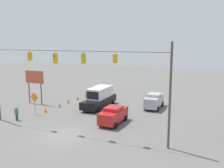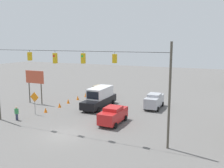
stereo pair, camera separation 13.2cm
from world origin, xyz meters
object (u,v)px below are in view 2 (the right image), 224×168
object	(u,v)px
traffic_cone_nearest	(46,110)
traffic_cone_fifth	(86,95)
traffic_cone_farthest	(94,92)
box_truck_black_withflow_mid	(100,97)
overhead_signal_span	(69,76)
pedestrian	(17,113)
traffic_cone_fourth	(78,98)
work_zone_sign	(35,99)
roadside_billboard	(35,80)
traffic_cone_second	(60,105)
sedan_tan_withflow_far	(100,91)
sedan_silver_oncoming_far	(154,101)
sedan_red_crossing_near	(113,115)
traffic_cone_third	(68,101)

from	to	relation	value
traffic_cone_nearest	traffic_cone_fifth	xyz separation A→B (m)	(0.01, -10.16, 0.00)
traffic_cone_nearest	traffic_cone_farthest	distance (m)	12.72
box_truck_black_withflow_mid	traffic_cone_farthest	xyz separation A→B (m)	(4.91, -7.41, -1.04)
overhead_signal_span	pedestrian	xyz separation A→B (m)	(7.70, -0.60, -4.83)
traffic_cone_fourth	work_zone_sign	distance (m)	9.10
traffic_cone_nearest	traffic_cone_fourth	distance (m)	7.73
box_truck_black_withflow_mid	work_zone_sign	xyz separation A→B (m)	(5.69, 6.50, 0.62)
traffic_cone_nearest	roadside_billboard	distance (m)	6.34
box_truck_black_withflow_mid	pedestrian	distance (m)	11.01
traffic_cone_second	pedestrian	world-z (taller)	pedestrian
work_zone_sign	traffic_cone_second	bearing A→B (deg)	-100.74
sedan_tan_withflow_far	sedan_silver_oncoming_far	world-z (taller)	sedan_silver_oncoming_far
traffic_cone_farthest	work_zone_sign	distance (m)	14.03
traffic_cone_nearest	work_zone_sign	xyz separation A→B (m)	(0.64, 1.20, 1.66)
traffic_cone_fourth	traffic_cone_fifth	bearing A→B (deg)	-90.21
box_truck_black_withflow_mid	traffic_cone_second	size ratio (longest dim) A/B	10.79
traffic_cone_farthest	pedestrian	distance (m)	16.65
roadside_billboard	work_zone_sign	world-z (taller)	roadside_billboard
sedan_tan_withflow_far	pedestrian	world-z (taller)	sedan_tan_withflow_far
traffic_cone_farthest	overhead_signal_span	bearing A→B (deg)	110.95
overhead_signal_span	sedan_red_crossing_near	distance (m)	6.83
roadside_billboard	box_truck_black_withflow_mid	bearing A→B (deg)	-167.89
sedan_red_crossing_near	work_zone_sign	world-z (taller)	work_zone_sign
traffic_cone_nearest	pedestrian	bearing A→B (deg)	76.12
box_truck_black_withflow_mid	roadside_billboard	size ratio (longest dim) A/B	1.45
sedan_silver_oncoming_far	traffic_cone_third	xyz separation A→B (m)	(12.20, 2.54, -0.72)
sedan_tan_withflow_far	sedan_red_crossing_near	bearing A→B (deg)	123.39
sedan_red_crossing_near	traffic_cone_nearest	world-z (taller)	sedan_red_crossing_near
traffic_cone_farthest	pedestrian	world-z (taller)	pedestrian
overhead_signal_span	sedan_tan_withflow_far	xyz separation A→B (m)	(4.47, -15.27, -4.61)
box_truck_black_withflow_mid	traffic_cone_farthest	world-z (taller)	box_truck_black_withflow_mid
traffic_cone_nearest	traffic_cone_fifth	world-z (taller)	same
sedan_red_crossing_near	traffic_cone_farthest	bearing A→B (deg)	-54.12
overhead_signal_span	pedestrian	size ratio (longest dim) A/B	12.25
traffic_cone_second	traffic_cone_farthest	size ratio (longest dim) A/B	1.00
sedan_red_crossing_near	pedestrian	size ratio (longest dim) A/B	2.76
traffic_cone_farthest	work_zone_sign	world-z (taller)	work_zone_sign
overhead_signal_span	traffic_cone_fifth	bearing A→B (deg)	-65.27
traffic_cone_second	traffic_cone_fourth	size ratio (longest dim) A/B	1.00
sedan_tan_withflow_far	traffic_cone_fifth	world-z (taller)	sedan_tan_withflow_far
traffic_cone_fifth	work_zone_sign	world-z (taller)	work_zone_sign
traffic_cone_fifth	traffic_cone_second	bearing A→B (deg)	91.04
sedan_tan_withflow_far	traffic_cone_fourth	world-z (taller)	sedan_tan_withflow_far
traffic_cone_third	roadside_billboard	distance (m)	5.69
overhead_signal_span	roadside_billboard	size ratio (longest dim) A/B	4.07
traffic_cone_farthest	sedan_red_crossing_near	bearing A→B (deg)	125.88
sedan_silver_oncoming_far	traffic_cone_third	size ratio (longest dim) A/B	6.83
traffic_cone_second	sedan_red_crossing_near	bearing A→B (deg)	161.34
overhead_signal_span	roadside_billboard	bearing A→B (deg)	-34.85
box_truck_black_withflow_mid	traffic_cone_fifth	xyz separation A→B (m)	(5.07, -4.85, -1.04)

